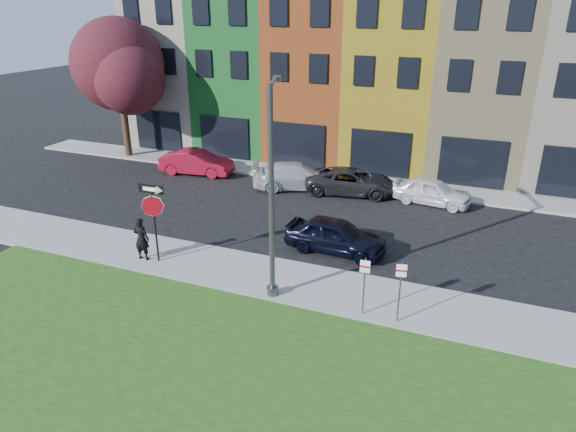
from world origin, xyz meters
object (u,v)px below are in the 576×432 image
at_px(sedan_near, 336,236).
at_px(man, 141,239).
at_px(street_lamp, 272,194).
at_px(stop_sign, 153,207).

bearing_deg(sedan_near, man, 121.84).
bearing_deg(man, street_lamp, 171.34).
bearing_deg(man, stop_sign, -177.61).
bearing_deg(stop_sign, street_lamp, -7.43).
distance_m(man, sedan_near, 7.68).
xyz_separation_m(sedan_near, street_lamp, (-1.03, -4.01, 3.02)).
bearing_deg(stop_sign, man, -175.01).
bearing_deg(street_lamp, man, 159.10).
xyz_separation_m(stop_sign, sedan_near, (6.10, 3.60, -1.65)).
bearing_deg(street_lamp, stop_sign, 157.73).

